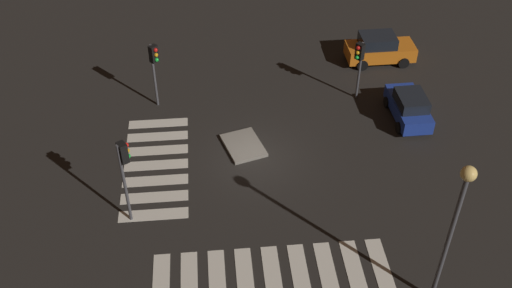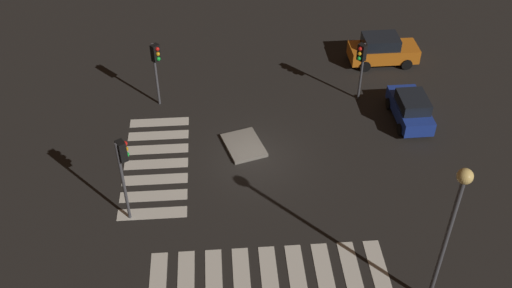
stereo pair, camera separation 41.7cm
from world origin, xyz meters
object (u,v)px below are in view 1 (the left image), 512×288
Objects in this scene: car_orange at (379,49)px; street_lamp at (456,214)px; traffic_light_south at (154,61)px; car_blue at (409,107)px; traffic_light_west at (359,58)px; traffic_island at (243,145)px; traffic_light_east at (124,163)px.

street_lamp is at bearing -98.17° from car_orange.
street_lamp is at bearing -6.08° from traffic_light_south.
traffic_light_west is at bearing 47.69° from car_blue.
traffic_light_south reaches higher than traffic_island.
traffic_light_south is 0.56× the size of street_lamp.
car_orange is at bearing 129.97° from traffic_island.
street_lamp reaches higher than traffic_light_west.
traffic_light_east reaches higher than car_orange.
traffic_light_east is 1.21× the size of traffic_light_west.
car_blue is 16.00m from traffic_light_east.
car_orange is 1.18× the size of traffic_light_west.
traffic_light_south reaches higher than car_orange.
traffic_light_south reaches higher than traffic_light_west.
traffic_light_east is at bearing -114.42° from street_lamp.
traffic_light_east is 1.13× the size of traffic_light_south.
car_orange is at bearing -159.32° from traffic_light_west.
traffic_light_east is (12.18, -14.43, 2.42)m from car_orange.
traffic_light_east reaches higher than traffic_island.
street_lamp is (5.51, 12.14, 1.51)m from traffic_light_east.
traffic_island is at bearing -146.17° from street_lamp.
traffic_light_east is (4.59, -5.37, 3.24)m from traffic_island.
traffic_light_south is at bearing -132.47° from traffic_island.
street_lamp reaches higher than traffic_island.
traffic_light_south is at bearing 78.58° from car_blue.
street_lamp reaches higher than traffic_light_east.
car_blue is at bearing 168.37° from street_lamp.
traffic_light_east is at bearing -50.40° from traffic_light_south.
car_orange reaches higher than traffic_island.
street_lamp is (10.10, 6.77, 4.75)m from traffic_island.
street_lamp is at bearing -55.36° from traffic_light_east.
traffic_light_east is at bearing 111.98° from car_blue.
traffic_island is 9.34m from car_blue.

